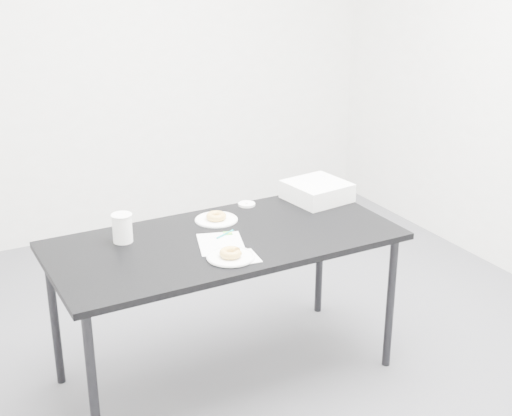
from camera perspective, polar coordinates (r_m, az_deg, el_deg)
name	(u,v)px	position (r m, az deg, el deg)	size (l,w,h in m)	color
floor	(246,354)	(3.90, -0.77, -11.61)	(4.00, 4.00, 0.00)	#45454A
wall_back	(116,50)	(5.20, -11.10, 12.32)	(4.00, 0.02, 2.70)	white
table	(225,249)	(3.42, -2.52, -3.26)	(1.67, 0.80, 0.76)	black
scorecard	(221,243)	(3.33, -2.82, -2.85)	(0.20, 0.26, 0.00)	white
logo_patch	(228,233)	(3.43, -2.27, -2.03)	(0.04, 0.04, 0.00)	green
pen	(225,234)	(3.42, -2.50, -2.10)	(0.01, 0.01, 0.12)	#0D9093
napkin	(241,258)	(3.18, -1.22, -3.99)	(0.15, 0.15, 0.00)	white
plate_near	(231,257)	(3.18, -2.03, -3.93)	(0.22, 0.22, 0.01)	white
donut_near	(231,253)	(3.17, -2.03, -3.60)	(0.10, 0.10, 0.03)	gold
plate_far	(216,220)	(3.60, -3.20, -0.94)	(0.22, 0.22, 0.01)	white
donut_far	(216,216)	(3.59, -3.20, -0.65)	(0.10, 0.10, 0.03)	gold
coffee_cup	(122,228)	(3.38, -10.65, -1.58)	(0.09, 0.09, 0.14)	white
cup_lid	(247,204)	(3.79, -0.75, 0.30)	(0.09, 0.09, 0.01)	white
bakery_box	(317,191)	(3.87, 4.91, 1.36)	(0.30, 0.30, 0.10)	white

